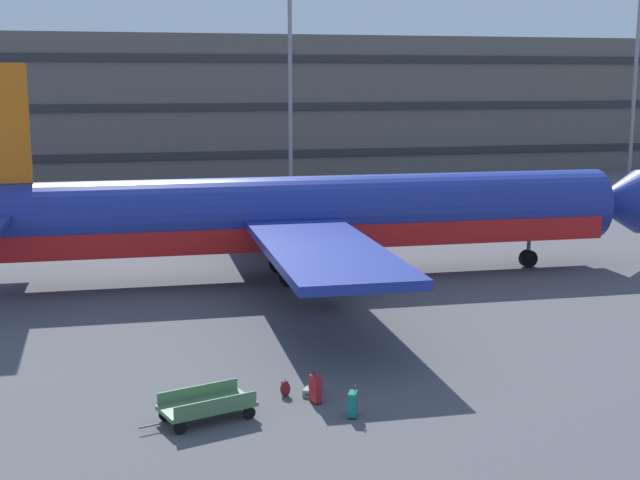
% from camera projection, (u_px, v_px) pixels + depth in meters
% --- Properties ---
extents(ground_plane, '(600.00, 600.00, 0.00)m').
position_uv_depth(ground_plane, '(405.00, 269.00, 43.83)').
color(ground_plane, '#4C4C51').
extents(terminal_structure, '(153.75, 15.95, 13.66)m').
position_uv_depth(terminal_structure, '(245.00, 104.00, 90.78)').
color(terminal_structure, '#605B56').
rests_on(terminal_structure, ground_plane).
extents(airliner, '(35.89, 28.94, 10.14)m').
position_uv_depth(airliner, '(299.00, 216.00, 41.31)').
color(airliner, navy).
rests_on(airliner, ground_plane).
extents(light_mast_left, '(1.80, 0.50, 23.39)m').
position_uv_depth(light_mast_left, '(290.00, 32.00, 74.98)').
color(light_mast_left, gray).
rests_on(light_mast_left, ground_plane).
extents(light_mast_center_left, '(1.80, 0.50, 19.70)m').
position_uv_depth(light_mast_center_left, '(637.00, 57.00, 83.36)').
color(light_mast_center_left, gray).
rests_on(light_mast_center_left, ground_plane).
extents(suitcase_black, '(0.74, 0.87, 0.22)m').
position_uv_depth(suitcase_black, '(312.00, 390.00, 26.52)').
color(suitcase_black, gray).
rests_on(suitcase_black, ground_plane).
extents(suitcase_small, '(0.31, 0.48, 0.96)m').
position_uv_depth(suitcase_small, '(315.00, 389.00, 25.72)').
color(suitcase_small, '#B21E23').
rests_on(suitcase_small, ground_plane).
extents(suitcase_upright, '(0.38, 0.49, 0.93)m').
position_uv_depth(suitcase_upright, '(353.00, 404.00, 24.64)').
color(suitcase_upright, '#147266').
rests_on(suitcase_upright, ground_plane).
extents(backpack_silver, '(0.32, 0.28, 0.53)m').
position_uv_depth(backpack_silver, '(285.00, 389.00, 26.25)').
color(backpack_silver, maroon).
rests_on(backpack_silver, ground_plane).
extents(baggage_cart, '(3.35, 2.01, 0.82)m').
position_uv_depth(baggage_cart, '(207.00, 405.00, 24.43)').
color(baggage_cart, '#4C724C').
rests_on(baggage_cart, ground_plane).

